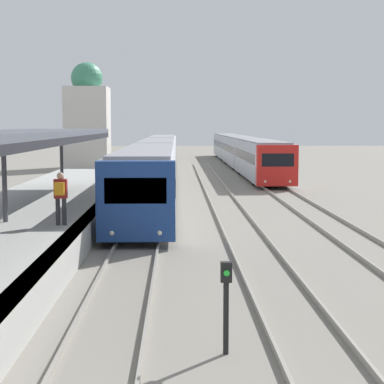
{
  "coord_description": "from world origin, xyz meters",
  "views": [
    {
      "loc": [
        1.33,
        -5.96,
        4.08
      ],
      "look_at": [
        1.91,
        17.68,
        1.6
      ],
      "focal_mm": 60.0,
      "sensor_mm": 36.0,
      "label": 1
    }
  ],
  "objects_px": {
    "train_near": "(158,159)",
    "signal_post_near": "(226,297)",
    "train_far": "(240,150)",
    "person_on_platform": "(61,194)"
  },
  "relations": [
    {
      "from": "person_on_platform",
      "to": "train_near",
      "type": "relative_size",
      "value": 0.03
    },
    {
      "from": "train_near",
      "to": "signal_post_near",
      "type": "distance_m",
      "value": 34.92
    },
    {
      "from": "signal_post_near",
      "to": "train_far",
      "type": "bearing_deg",
      "value": 84.02
    },
    {
      "from": "train_near",
      "to": "train_far",
      "type": "distance_m",
      "value": 18.56
    },
    {
      "from": "train_near",
      "to": "train_far",
      "type": "xyz_separation_m",
      "value": [
        7.63,
        16.92,
        -0.04
      ]
    },
    {
      "from": "person_on_platform",
      "to": "signal_post_near",
      "type": "xyz_separation_m",
      "value": [
        4.5,
        -8.91,
        -0.88
      ]
    },
    {
      "from": "train_near",
      "to": "signal_post_near",
      "type": "relative_size",
      "value": 30.16
    },
    {
      "from": "person_on_platform",
      "to": "train_near",
      "type": "distance_m",
      "value": 26.04
    },
    {
      "from": "person_on_platform",
      "to": "train_near",
      "type": "height_order",
      "value": "train_near"
    },
    {
      "from": "train_far",
      "to": "signal_post_near",
      "type": "relative_size",
      "value": 27.79
    }
  ]
}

